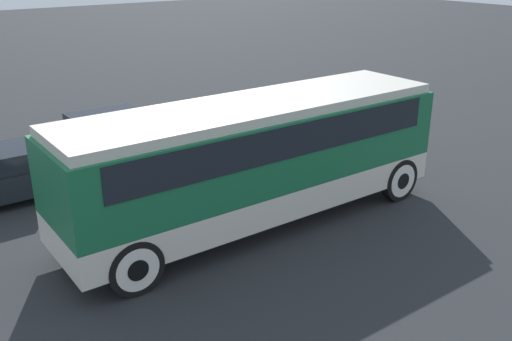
% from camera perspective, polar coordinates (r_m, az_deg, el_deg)
% --- Properties ---
extents(ground_plane, '(120.00, 120.00, 0.00)m').
position_cam_1_polar(ground_plane, '(14.44, 0.00, -5.19)').
color(ground_plane, '#26282B').
extents(tour_bus, '(9.86, 2.63, 3.11)m').
position_cam_1_polar(tour_bus, '(13.76, 0.32, 1.98)').
color(tour_bus, silver).
rests_on(tour_bus, ground_plane).
extents(parked_car_near, '(4.03, 1.91, 1.44)m').
position_cam_1_polar(parked_car_near, '(16.90, -23.80, -0.40)').
color(parked_car_near, black).
rests_on(parked_car_near, ground_plane).
extents(parked_car_mid, '(4.45, 1.94, 1.40)m').
position_cam_1_polar(parked_car_mid, '(19.68, -14.29, 3.67)').
color(parked_car_mid, maroon).
rests_on(parked_car_mid, ground_plane).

